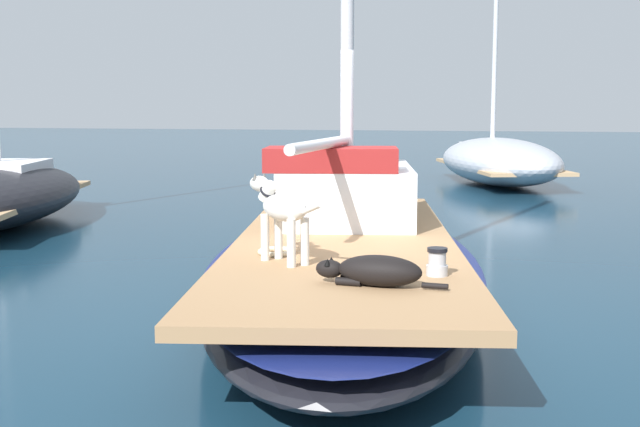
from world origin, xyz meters
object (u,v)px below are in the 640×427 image
at_px(dog_black, 375,271).
at_px(deck_winch, 437,263).
at_px(dog_white, 281,210).
at_px(sailboat_main, 345,269).
at_px(coiled_rope, 277,252).
at_px(moored_boat_far_astern, 499,160).

height_order(dog_black, deck_winch, dog_black).
bearing_deg(dog_white, deck_winch, -10.69).
xyz_separation_m(sailboat_main, dog_white, (-0.22, -1.41, 0.75)).
xyz_separation_m(coiled_rope, moored_boat_far_astern, (1.46, 14.07, -0.08)).
bearing_deg(sailboat_main, moored_boat_far_astern, 85.16).
bearing_deg(coiled_rope, dog_white, -66.53).
bearing_deg(sailboat_main, deck_winch, -57.32).
xyz_separation_m(dog_white, deck_winch, (1.28, -0.24, -0.32)).
bearing_deg(sailboat_main, coiled_rope, -108.38).
height_order(coiled_rope, moored_boat_far_astern, moored_boat_far_astern).
bearing_deg(sailboat_main, dog_black, -72.35).
bearing_deg(coiled_rope, moored_boat_far_astern, 84.08).
height_order(sailboat_main, coiled_rope, coiled_rope).
relative_size(sailboat_main, deck_winch, 36.12).
bearing_deg(deck_winch, dog_black, -130.68).
bearing_deg(dog_black, deck_winch, 49.32).
relative_size(coiled_rope, moored_boat_far_astern, 0.05).
height_order(sailboat_main, moored_boat_far_astern, moored_boat_far_astern).
bearing_deg(coiled_rope, deck_winch, -21.69).
bearing_deg(dog_black, dog_white, 142.02).
distance_m(dog_white, deck_winch, 1.34).
xyz_separation_m(dog_black, moored_boat_far_astern, (0.43, 15.09, -0.17)).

